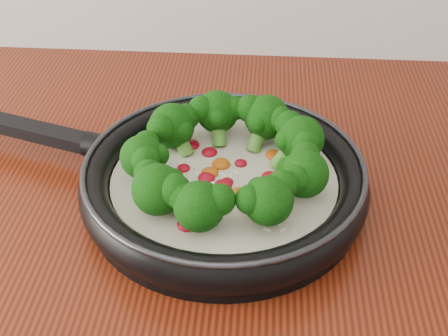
{
  "coord_description": "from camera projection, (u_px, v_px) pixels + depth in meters",
  "views": [
    {
      "loc": [
        0.17,
        0.52,
        1.37
      ],
      "look_at": [
        0.13,
        1.08,
        0.95
      ],
      "focal_mm": 47.58,
      "sensor_mm": 36.0,
      "label": 1
    }
  ],
  "objects": [
    {
      "name": "skillet",
      "position": [
        222.0,
        175.0,
        0.71
      ],
      "size": [
        0.57,
        0.43,
        0.1
      ],
      "color": "black",
      "rests_on": "counter"
    }
  ]
}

